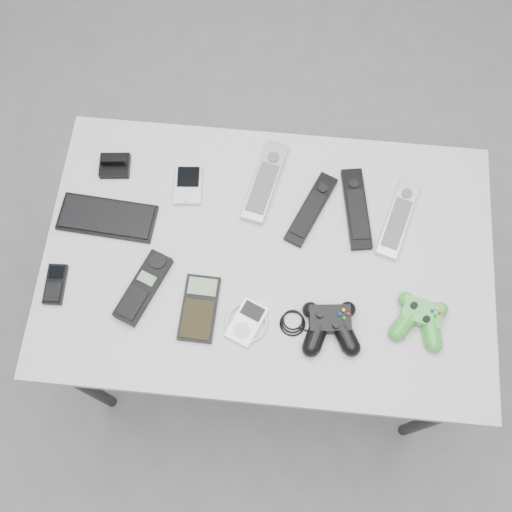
# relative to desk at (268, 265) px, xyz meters

# --- Properties ---
(floor) EXTENTS (3.50, 3.50, 0.00)m
(floor) POSITION_rel_desk_xyz_m (-0.02, -0.03, -0.66)
(floor) COLOR slate
(floor) RESTS_ON ground
(desk) EXTENTS (1.07, 0.69, 0.72)m
(desk) POSITION_rel_desk_xyz_m (0.00, 0.00, 0.00)
(desk) COLOR #99999B
(desk) RESTS_ON floor
(pda_keyboard) EXTENTS (0.24, 0.11, 0.01)m
(pda_keyboard) POSITION_rel_desk_xyz_m (-0.40, 0.06, 0.07)
(pda_keyboard) COLOR black
(pda_keyboard) RESTS_ON desk
(dock_bracket) EXTENTS (0.08, 0.07, 0.04)m
(dock_bracket) POSITION_rel_desk_xyz_m (-0.41, 0.20, 0.08)
(dock_bracket) COLOR black
(dock_bracket) RESTS_ON desk
(pda) EXTENTS (0.08, 0.11, 0.02)m
(pda) POSITION_rel_desk_xyz_m (-0.22, 0.17, 0.07)
(pda) COLOR #A3A2A9
(pda) RESTS_ON desk
(remote_silver_a) EXTENTS (0.10, 0.23, 0.02)m
(remote_silver_a) POSITION_rel_desk_xyz_m (-0.02, 0.19, 0.07)
(remote_silver_a) COLOR #A3A2A9
(remote_silver_a) RESTS_ON desk
(remote_black_a) EXTENTS (0.12, 0.21, 0.02)m
(remote_black_a) POSITION_rel_desk_xyz_m (0.09, 0.13, 0.07)
(remote_black_a) COLOR black
(remote_black_a) RESTS_ON desk
(remote_black_b) EXTENTS (0.09, 0.22, 0.02)m
(remote_black_b) POSITION_rel_desk_xyz_m (0.21, 0.14, 0.07)
(remote_black_b) COLOR black
(remote_black_b) RESTS_ON desk
(remote_silver_b) EXTENTS (0.11, 0.22, 0.02)m
(remote_silver_b) POSITION_rel_desk_xyz_m (0.31, 0.13, 0.07)
(remote_silver_b) COLOR #B7B8BE
(remote_silver_b) RESTS_ON desk
(mobile_phone) EXTENTS (0.05, 0.10, 0.02)m
(mobile_phone) POSITION_rel_desk_xyz_m (-0.49, -0.12, 0.07)
(mobile_phone) COLOR black
(mobile_phone) RESTS_ON desk
(cordless_handset) EXTENTS (0.12, 0.19, 0.03)m
(cordless_handset) POSITION_rel_desk_xyz_m (-0.28, -0.11, 0.08)
(cordless_handset) COLOR black
(cordless_handset) RESTS_ON desk
(calculator) EXTENTS (0.08, 0.16, 0.02)m
(calculator) POSITION_rel_desk_xyz_m (-0.15, -0.15, 0.07)
(calculator) COLOR black
(calculator) RESTS_ON desk
(mp3_player) EXTENTS (0.13, 0.13, 0.02)m
(mp3_player) POSITION_rel_desk_xyz_m (-0.03, -0.17, 0.07)
(mp3_player) COLOR white
(mp3_player) RESTS_ON desk
(controller_black) EXTENTS (0.24, 0.16, 0.04)m
(controller_black) POSITION_rel_desk_xyz_m (0.15, -0.16, 0.08)
(controller_black) COLOR black
(controller_black) RESTS_ON desk
(controller_green) EXTENTS (0.15, 0.15, 0.04)m
(controller_green) POSITION_rel_desk_xyz_m (0.36, -0.13, 0.08)
(controller_green) COLOR #268023
(controller_green) RESTS_ON desk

